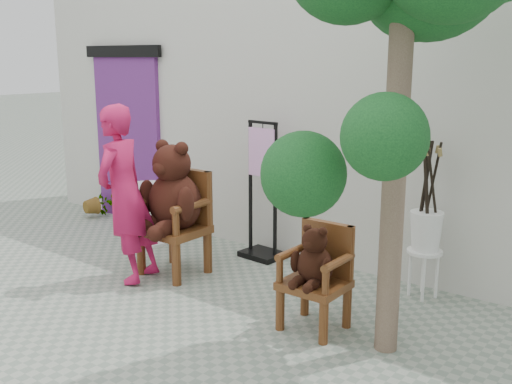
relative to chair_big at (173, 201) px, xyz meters
The scene contains 10 objects.
ground_plane 1.87m from the chair_big, 55.01° to the right, with size 60.00×60.00×0.00m, color gray.
back_wall 2.09m from the chair_big, 60.02° to the left, with size 9.00×1.00×3.00m, color beige.
doorway 2.37m from the chair_big, 149.77° to the left, with size 1.40×0.11×2.33m.
chair_big is the anchor object (origin of this frame).
chair_small 1.85m from the chair_big, ahead, with size 0.49×0.47×0.88m.
person 0.48m from the chair_big, 122.38° to the right, with size 0.63×0.41×1.73m, color #B9164B.
cafe_table 1.16m from the chair_big, 150.77° to the left, with size 0.60×0.60×0.70m.
display_stand 1.05m from the chair_big, 66.43° to the left, with size 0.48×0.39×1.51m.
stool_bucket 2.46m from the chair_big, 22.69° to the left, with size 0.32×0.32×1.45m.
potted_plant 2.64m from the chair_big, 158.70° to the left, with size 0.37×0.32×0.42m, color #0F3818.
Camera 1 is at (3.24, -2.73, 2.18)m, focal length 42.00 mm.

